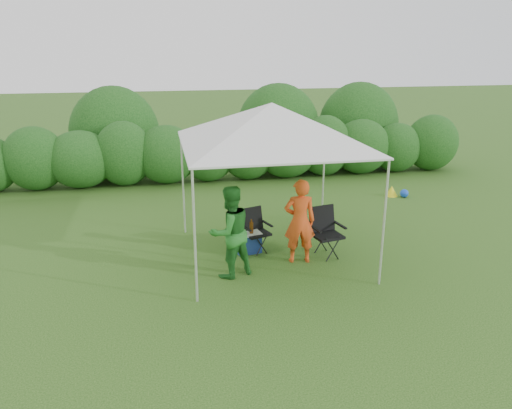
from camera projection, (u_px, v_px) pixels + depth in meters
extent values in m
plane|color=#3A6520|center=(277.00, 266.00, 8.91)|extent=(70.00, 70.00, 0.00)
ellipsoid|color=#23581B|center=(35.00, 159.00, 13.28)|extent=(1.65, 1.40, 1.73)
cylinder|color=#382616|center=(38.00, 184.00, 13.50)|extent=(0.12, 0.12, 0.30)
ellipsoid|color=#23581B|center=(80.00, 159.00, 13.51)|extent=(1.80, 1.53, 1.57)
cylinder|color=#382616|center=(83.00, 182.00, 13.71)|extent=(0.12, 0.12, 0.30)
ellipsoid|color=#23581B|center=(124.00, 154.00, 13.69)|extent=(1.58, 1.34, 1.80)
cylinder|color=#382616|center=(126.00, 180.00, 13.92)|extent=(0.12, 0.12, 0.30)
ellipsoid|color=#23581B|center=(167.00, 155.00, 13.93)|extent=(1.72, 1.47, 1.65)
cylinder|color=#382616|center=(168.00, 178.00, 14.14)|extent=(0.12, 0.12, 0.30)
ellipsoid|color=#23581B|center=(208.00, 155.00, 14.17)|extent=(1.50, 1.28, 1.50)
cylinder|color=#382616|center=(209.00, 176.00, 14.35)|extent=(0.12, 0.12, 0.30)
ellipsoid|color=#23581B|center=(248.00, 150.00, 14.35)|extent=(1.65, 1.40, 1.73)
cylinder|color=#382616|center=(248.00, 174.00, 14.57)|extent=(0.12, 0.12, 0.30)
ellipsoid|color=#23581B|center=(287.00, 151.00, 14.58)|extent=(1.80, 1.53, 1.57)
cylinder|color=#382616|center=(286.00, 172.00, 14.78)|extent=(0.12, 0.12, 0.30)
ellipsoid|color=#23581B|center=(325.00, 146.00, 14.76)|extent=(1.58, 1.34, 1.80)
cylinder|color=#382616|center=(324.00, 170.00, 14.99)|extent=(0.12, 0.12, 0.30)
ellipsoid|color=#23581B|center=(361.00, 147.00, 15.00)|extent=(1.72, 1.47, 1.65)
cylinder|color=#382616|center=(360.00, 168.00, 15.21)|extent=(0.12, 0.12, 0.30)
ellipsoid|color=#23581B|center=(397.00, 148.00, 15.24)|extent=(1.50, 1.28, 1.50)
cylinder|color=#382616|center=(395.00, 167.00, 15.42)|extent=(0.12, 0.12, 0.30)
ellipsoid|color=#23581B|center=(432.00, 143.00, 15.42)|extent=(1.65, 1.40, 1.73)
cylinder|color=#382616|center=(429.00, 165.00, 15.64)|extent=(0.12, 0.12, 0.30)
cylinder|color=silver|center=(195.00, 238.00, 7.37)|extent=(0.04, 0.04, 2.10)
cylinder|color=silver|center=(384.00, 224.00, 7.93)|extent=(0.04, 0.04, 2.10)
cylinder|color=silver|center=(183.00, 184.00, 10.17)|extent=(0.04, 0.04, 2.10)
cylinder|color=silver|center=(323.00, 177.00, 10.73)|extent=(0.04, 0.04, 2.10)
cube|color=white|center=(272.00, 144.00, 8.72)|extent=(3.10, 3.10, 0.03)
pyramid|color=white|center=(272.00, 123.00, 8.61)|extent=(3.10, 3.10, 0.70)
cube|color=black|center=(327.00, 236.00, 9.21)|extent=(0.59, 0.56, 0.05)
cube|color=black|center=(322.00, 218.00, 9.31)|extent=(0.52, 0.24, 0.48)
cube|color=black|center=(315.00, 229.00, 9.06)|extent=(0.13, 0.43, 0.03)
cube|color=black|center=(340.00, 225.00, 9.25)|extent=(0.13, 0.43, 0.03)
cylinder|color=black|center=(323.00, 252.00, 9.01)|extent=(0.02, 0.02, 0.41)
cylinder|color=black|center=(343.00, 248.00, 9.16)|extent=(0.02, 0.02, 0.41)
cylinder|color=black|center=(311.00, 244.00, 9.38)|extent=(0.02, 0.02, 0.41)
cylinder|color=black|center=(331.00, 240.00, 9.54)|extent=(0.02, 0.02, 0.41)
cube|color=black|center=(257.00, 233.00, 9.44)|extent=(0.56, 0.54, 0.04)
cube|color=black|center=(252.00, 218.00, 9.52)|extent=(0.47, 0.26, 0.43)
cube|color=black|center=(246.00, 228.00, 9.28)|extent=(0.16, 0.37, 0.03)
cube|color=black|center=(267.00, 224.00, 9.50)|extent=(0.16, 0.37, 0.03)
cylinder|color=black|center=(253.00, 248.00, 9.25)|extent=(0.02, 0.02, 0.36)
cylinder|color=black|center=(270.00, 244.00, 9.43)|extent=(0.02, 0.02, 0.36)
cylinder|color=black|center=(243.00, 241.00, 9.56)|extent=(0.02, 0.02, 0.36)
cylinder|color=black|center=(260.00, 237.00, 9.74)|extent=(0.02, 0.02, 0.36)
imported|color=#EE4C1B|center=(300.00, 221.00, 8.88)|extent=(0.60, 0.43, 1.55)
imported|color=#277828|center=(230.00, 232.00, 8.32)|extent=(0.95, 0.86, 1.59)
cube|color=navy|center=(248.00, 243.00, 9.46)|extent=(0.50, 0.40, 0.36)
cube|color=silver|center=(248.00, 233.00, 9.40)|extent=(0.53, 0.43, 0.03)
cylinder|color=#592D0C|center=(251.00, 226.00, 9.33)|extent=(0.07, 0.07, 0.27)
cone|color=yellow|center=(392.00, 191.00, 12.95)|extent=(0.32, 0.32, 0.27)
sphere|color=blue|center=(404.00, 193.00, 12.84)|extent=(0.21, 0.21, 0.21)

